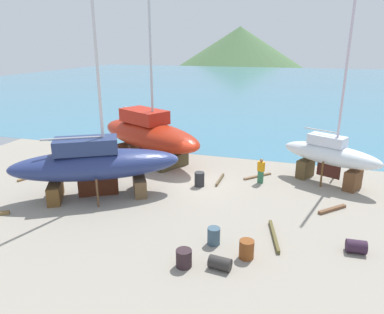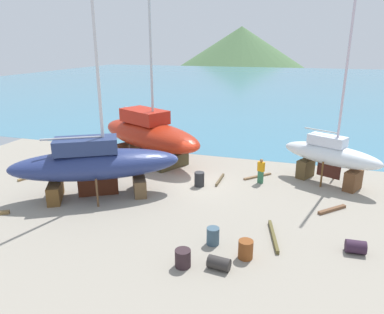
{
  "view_description": "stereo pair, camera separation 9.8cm",
  "coord_description": "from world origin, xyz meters",
  "px_view_note": "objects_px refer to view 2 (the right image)",
  "views": [
    {
      "loc": [
        6.31,
        -21.07,
        8.87
      ],
      "look_at": [
        -0.5,
        1.01,
        1.51
      ],
      "focal_mm": 33.49,
      "sensor_mm": 36.0,
      "label": 1
    },
    {
      "loc": [
        6.4,
        -21.04,
        8.87
      ],
      "look_at": [
        -0.5,
        1.01,
        1.51
      ],
      "focal_mm": 33.49,
      "sensor_mm": 36.0,
      "label": 2
    }
  ],
  "objects_px": {
    "sailboat_small_center": "(149,134)",
    "barrel_rust_mid": "(213,236)",
    "sailboat_far_slipway": "(96,164)",
    "barrel_rust_far": "(219,263)",
    "worker": "(261,171)",
    "sailboat_mid_port": "(330,155)",
    "barrel_tipped_right": "(199,179)",
    "barrel_tar_black": "(356,247)",
    "barrel_ochre": "(246,249)",
    "barrel_tipped_left": "(183,258)"
  },
  "relations": [
    {
      "from": "barrel_rust_mid",
      "to": "barrel_ochre",
      "type": "height_order",
      "value": "barrel_ochre"
    },
    {
      "from": "sailboat_mid_port",
      "to": "barrel_tipped_right",
      "type": "distance_m",
      "value": 8.65
    },
    {
      "from": "barrel_tipped_right",
      "to": "barrel_tar_black",
      "type": "height_order",
      "value": "barrel_tipped_right"
    },
    {
      "from": "sailboat_mid_port",
      "to": "barrel_tar_black",
      "type": "relative_size",
      "value": 14.09
    },
    {
      "from": "barrel_tipped_right",
      "to": "barrel_tar_black",
      "type": "bearing_deg",
      "value": -31.72
    },
    {
      "from": "sailboat_mid_port",
      "to": "barrel_tipped_left",
      "type": "distance_m",
      "value": 13.33
    },
    {
      "from": "sailboat_mid_port",
      "to": "barrel_ochre",
      "type": "xyz_separation_m",
      "value": [
        -3.76,
        -10.34,
        -1.5
      ]
    },
    {
      "from": "sailboat_far_slipway",
      "to": "barrel_rust_mid",
      "type": "relative_size",
      "value": 17.31
    },
    {
      "from": "sailboat_small_center",
      "to": "barrel_tipped_left",
      "type": "height_order",
      "value": "sailboat_small_center"
    },
    {
      "from": "sailboat_far_slipway",
      "to": "worker",
      "type": "height_order",
      "value": "sailboat_far_slipway"
    },
    {
      "from": "barrel_tipped_right",
      "to": "sailboat_far_slipway",
      "type": "bearing_deg",
      "value": -148.3
    },
    {
      "from": "barrel_tipped_right",
      "to": "barrel_tar_black",
      "type": "xyz_separation_m",
      "value": [
        8.78,
        -5.43,
        -0.17
      ]
    },
    {
      "from": "worker",
      "to": "barrel_tipped_right",
      "type": "relative_size",
      "value": 1.8
    },
    {
      "from": "sailboat_mid_port",
      "to": "worker",
      "type": "bearing_deg",
      "value": -134.96
    },
    {
      "from": "barrel_tipped_right",
      "to": "barrel_tar_black",
      "type": "relative_size",
      "value": 1.12
    },
    {
      "from": "barrel_rust_mid",
      "to": "barrel_rust_far",
      "type": "bearing_deg",
      "value": -68.48
    },
    {
      "from": "sailboat_mid_port",
      "to": "barrel_tipped_left",
      "type": "height_order",
      "value": "sailboat_mid_port"
    },
    {
      "from": "barrel_tar_black",
      "to": "barrel_tipped_right",
      "type": "bearing_deg",
      "value": 148.28
    },
    {
      "from": "sailboat_far_slipway",
      "to": "barrel_ochre",
      "type": "relative_size",
      "value": 17.19
    },
    {
      "from": "barrel_rust_mid",
      "to": "sailboat_small_center",
      "type": "bearing_deg",
      "value": 126.43
    },
    {
      "from": "worker",
      "to": "sailboat_far_slipway",
      "type": "bearing_deg",
      "value": -32.7
    },
    {
      "from": "sailboat_small_center",
      "to": "barrel_rust_mid",
      "type": "relative_size",
      "value": 19.42
    },
    {
      "from": "barrel_tipped_left",
      "to": "barrel_rust_far",
      "type": "relative_size",
      "value": 0.82
    },
    {
      "from": "barrel_rust_mid",
      "to": "barrel_tipped_left",
      "type": "xyz_separation_m",
      "value": [
        -0.77,
        -2.06,
        -0.03
      ]
    },
    {
      "from": "worker",
      "to": "barrel_rust_far",
      "type": "distance_m",
      "value": 10.12
    },
    {
      "from": "barrel_rust_far",
      "to": "barrel_tipped_left",
      "type": "bearing_deg",
      "value": -169.98
    },
    {
      "from": "barrel_tipped_left",
      "to": "worker",
      "type": "bearing_deg",
      "value": 79.54
    },
    {
      "from": "worker",
      "to": "barrel_rust_far",
      "type": "height_order",
      "value": "worker"
    },
    {
      "from": "sailboat_small_center",
      "to": "barrel_tipped_right",
      "type": "bearing_deg",
      "value": -9.95
    },
    {
      "from": "sailboat_far_slipway",
      "to": "barrel_rust_far",
      "type": "xyz_separation_m",
      "value": [
        8.73,
        -5.03,
        -1.81
      ]
    },
    {
      "from": "barrel_rust_mid",
      "to": "barrel_rust_far",
      "type": "distance_m",
      "value": 1.94
    },
    {
      "from": "sailboat_far_slipway",
      "to": "barrel_rust_mid",
      "type": "height_order",
      "value": "sailboat_far_slipway"
    },
    {
      "from": "worker",
      "to": "barrel_rust_mid",
      "type": "height_order",
      "value": "worker"
    },
    {
      "from": "barrel_tipped_right",
      "to": "barrel_tipped_left",
      "type": "height_order",
      "value": "barrel_tipped_right"
    },
    {
      "from": "sailboat_mid_port",
      "to": "sailboat_far_slipway",
      "type": "distance_m",
      "value": 14.87
    },
    {
      "from": "sailboat_small_center",
      "to": "barrel_rust_far",
      "type": "distance_m",
      "value": 15.24
    },
    {
      "from": "barrel_tipped_right",
      "to": "barrel_ochre",
      "type": "height_order",
      "value": "barrel_tipped_right"
    },
    {
      "from": "sailboat_mid_port",
      "to": "barrel_tar_black",
      "type": "distance_m",
      "value": 8.69
    },
    {
      "from": "barrel_tipped_right",
      "to": "barrel_tar_black",
      "type": "distance_m",
      "value": 10.32
    },
    {
      "from": "sailboat_mid_port",
      "to": "barrel_rust_mid",
      "type": "bearing_deg",
      "value": -91.98
    },
    {
      "from": "worker",
      "to": "barrel_rust_far",
      "type": "xyz_separation_m",
      "value": [
        -0.44,
        -10.09,
        -0.61
      ]
    },
    {
      "from": "barrel_ochre",
      "to": "worker",
      "type": "bearing_deg",
      "value": 93.02
    },
    {
      "from": "sailboat_far_slipway",
      "to": "barrel_rust_far",
      "type": "distance_m",
      "value": 10.23
    },
    {
      "from": "barrel_tipped_left",
      "to": "barrel_ochre",
      "type": "bearing_deg",
      "value": 30.16
    },
    {
      "from": "sailboat_far_slipway",
      "to": "barrel_ochre",
      "type": "height_order",
      "value": "sailboat_far_slipway"
    },
    {
      "from": "sailboat_mid_port",
      "to": "sailboat_far_slipway",
      "type": "height_order",
      "value": "sailboat_far_slipway"
    },
    {
      "from": "sailboat_far_slipway",
      "to": "barrel_tipped_right",
      "type": "relative_size",
      "value": 15.09
    },
    {
      "from": "barrel_tar_black",
      "to": "worker",
      "type": "bearing_deg",
      "value": 125.36
    },
    {
      "from": "barrel_tar_black",
      "to": "barrel_tipped_left",
      "type": "relative_size",
      "value": 1.11
    },
    {
      "from": "barrel_tipped_left",
      "to": "barrel_rust_mid",
      "type": "bearing_deg",
      "value": 69.59
    }
  ]
}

